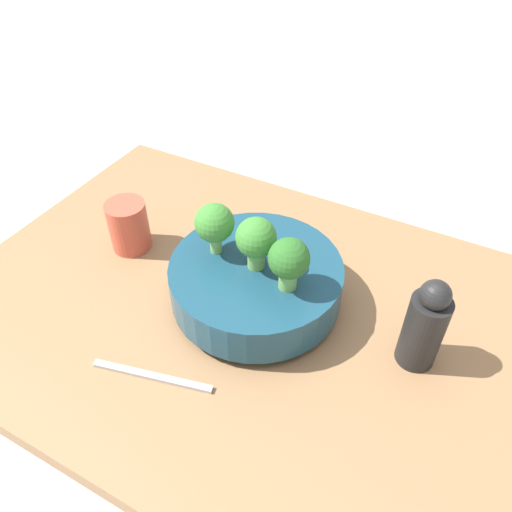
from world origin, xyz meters
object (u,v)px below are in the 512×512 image
(cup, at_px, (129,226))
(fork, at_px, (152,376))
(pepper_mill, at_px, (425,326))
(bowl, at_px, (256,282))

(cup, relative_size, fork, 0.53)
(cup, height_order, pepper_mill, pepper_mill)
(bowl, distance_m, fork, 0.21)
(fork, bearing_deg, bowl, 72.99)
(pepper_mill, xyz_separation_m, fork, (-0.31, -0.20, -0.07))
(bowl, distance_m, pepper_mill, 0.25)
(pepper_mill, bearing_deg, fork, -146.81)
(bowl, height_order, fork, bowl)
(bowl, relative_size, cup, 2.90)
(bowl, bearing_deg, cup, 176.57)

